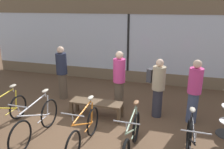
# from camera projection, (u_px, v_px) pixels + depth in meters

# --- Properties ---
(ground_plane) EXTENTS (24.00, 24.00, 0.00)m
(ground_plane) POSITION_uv_depth(u_px,v_px,m) (91.00, 135.00, 5.11)
(ground_plane) COLOR brown
(shop_back_wall) EXTENTS (12.00, 0.08, 3.20)m
(shop_back_wall) POSITION_uv_depth(u_px,v_px,m) (128.00, 40.00, 8.24)
(shop_back_wall) COLOR #7A664C
(shop_back_wall) RESTS_ON ground_plane
(bicycle_far_left) EXTENTS (0.46, 1.70, 1.01)m
(bicycle_far_left) POSITION_uv_depth(u_px,v_px,m) (4.00, 114.00, 5.31)
(bicycle_far_left) COLOR black
(bicycle_far_left) RESTS_ON ground_plane
(bicycle_left) EXTENTS (0.46, 1.79, 1.04)m
(bicycle_left) POSITION_uv_depth(u_px,v_px,m) (37.00, 122.00, 4.90)
(bicycle_left) COLOR black
(bicycle_left) RESTS_ON ground_plane
(bicycle_center) EXTENTS (0.46, 1.71, 1.02)m
(bicycle_center) POSITION_uv_depth(u_px,v_px,m) (84.00, 131.00, 4.58)
(bicycle_center) COLOR black
(bicycle_center) RESTS_ON ground_plane
(bicycle_right) EXTENTS (0.46, 1.75, 1.02)m
(bicycle_right) POSITION_uv_depth(u_px,v_px,m) (131.00, 139.00, 4.32)
(bicycle_right) COLOR black
(bicycle_right) RESTS_ON ground_plane
(bicycle_far_right) EXTENTS (0.46, 1.70, 1.02)m
(bicycle_far_right) POSITION_uv_depth(u_px,v_px,m) (190.00, 149.00, 4.03)
(bicycle_far_right) COLOR black
(bicycle_far_right) RESTS_ON ground_plane
(display_bench) EXTENTS (1.40, 0.44, 0.45)m
(display_bench) POSITION_uv_depth(u_px,v_px,m) (96.00, 104.00, 5.85)
(display_bench) COLOR brown
(display_bench) RESTS_ON ground_plane
(customer_near_rack) EXTENTS (0.48, 0.48, 1.71)m
(customer_near_rack) POSITION_uv_depth(u_px,v_px,m) (62.00, 72.00, 6.88)
(customer_near_rack) COLOR brown
(customer_near_rack) RESTS_ON ground_plane
(customer_by_window) EXTENTS (0.48, 0.48, 1.72)m
(customer_by_window) POSITION_uv_depth(u_px,v_px,m) (119.00, 80.00, 6.15)
(customer_by_window) COLOR brown
(customer_by_window) RESTS_ON ground_plane
(customer_mid_floor) EXTENTS (0.42, 0.42, 1.66)m
(customer_mid_floor) POSITION_uv_depth(u_px,v_px,m) (194.00, 91.00, 5.44)
(customer_mid_floor) COLOR #424C6B
(customer_mid_floor) RESTS_ON ground_plane
(customer_near_bench) EXTENTS (0.56, 0.47, 1.61)m
(customer_near_bench) POSITION_uv_depth(u_px,v_px,m) (158.00, 86.00, 5.75)
(customer_near_bench) COLOR #2D2D38
(customer_near_bench) RESTS_ON ground_plane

